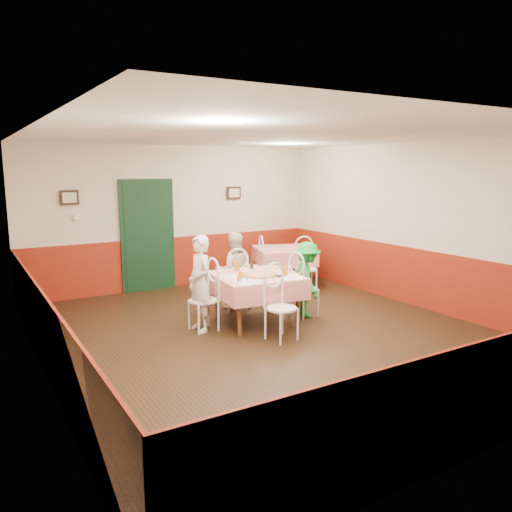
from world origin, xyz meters
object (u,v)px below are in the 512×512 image
diner_left (200,284)px  beer_bottle (252,264)px  second_table (284,267)px  chair_right (304,289)px  pizza (260,274)px  glass_a (240,276)px  chair_second_b (306,269)px  glass_c (237,266)px  chair_far (235,283)px  wallet (281,276)px  diner_right (307,279)px  glass_b (286,271)px  chair_near (282,308)px  main_table (256,299)px  chair_second_a (253,267)px  diner_far (234,271)px  chair_left (203,301)px

diner_left → beer_bottle: bearing=105.3°
second_table → diner_left: size_ratio=0.79×
second_table → chair_right: chair_right is taller
chair_right → diner_left: bearing=77.4°
pizza → glass_a: size_ratio=3.97×
chair_second_b → glass_c: 2.10m
chair_far → wallet: size_ratio=8.18×
pizza → glass_c: glass_c is taller
pizza → diner_right: bearing=-1.8°
glass_b → diner_right: (0.52, 0.15, -0.23)m
glass_b → chair_near: bearing=-128.1°
chair_right → pizza: (-0.82, 0.02, 0.33)m
chair_far → chair_second_b: bearing=-157.6°
chair_near → glass_b: 0.84m
glass_b → chair_far: bearing=104.2°
glass_a → diner_right: diner_right is taller
diner_left → glass_c: bearing=112.3°
main_table → chair_near: size_ratio=1.36×
chair_far → chair_near: 1.70m
chair_near → chair_second_a: bearing=59.2°
glass_b → beer_bottle: bearing=110.8°
chair_second_a → glass_c: 1.95m
glass_a → diner_left: size_ratio=0.09×
chair_near → wallet: chair_near is taller
beer_bottle → chair_right: bearing=-32.8°
diner_left → diner_right: 1.80m
beer_bottle → wallet: bearing=-80.4°
chair_far → diner_right: bearing=142.5°
chair_far → diner_left: bearing=49.2°
diner_left → diner_far: bearing=129.6°
chair_near → beer_bottle: size_ratio=4.58×
diner_right → pizza: bearing=106.9°
pizza → glass_b: glass_b is taller
diner_far → main_table: bearing=101.6°
glass_a → diner_left: 0.61m
glass_a → diner_right: 1.32m
glass_b → chair_left: bearing=164.2°
wallet → chair_near: bearing=-116.0°
chair_left → wallet: chair_left is taller
glass_c → chair_far: bearing=65.3°
chair_second_a → diner_left: diner_left is taller
chair_far → glass_a: bearing=77.5°
chair_right → chair_near: 1.20m
diner_right → chair_far: bearing=59.0°
chair_second_b → beer_bottle: 1.90m
beer_bottle → glass_c: bearing=170.3°
diner_left → glass_a: bearing=57.7°
pizza → diner_left: diner_left is taller
second_table → glass_c: (-1.92, -1.50, 0.46)m
pizza → wallet: size_ratio=4.57×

